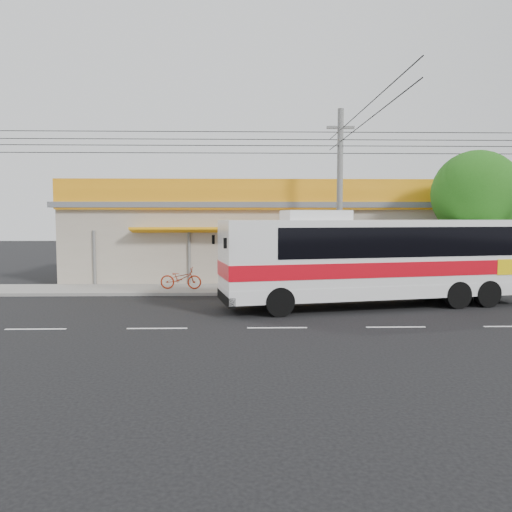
{
  "coord_description": "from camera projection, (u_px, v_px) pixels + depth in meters",
  "views": [
    {
      "loc": [
        -1.13,
        -18.9,
        3.7
      ],
      "look_at": [
        -0.59,
        2.0,
        2.06
      ],
      "focal_mm": 35.0,
      "sensor_mm": 36.0,
      "label": 1
    }
  ],
  "objects": [
    {
      "name": "storefront_building",
      "position": [
        262.0,
        240.0,
        30.48
      ],
      "size": [
        22.6,
        9.2,
        5.7
      ],
      "color": "#A19582",
      "rests_on": "ground"
    },
    {
      "name": "motorbike_red",
      "position": [
        181.0,
        278.0,
        24.6
      ],
      "size": [
        2.08,
        0.84,
        1.07
      ],
      "primitive_type": "imported",
      "rotation": [
        0.0,
        0.0,
        1.5
      ],
      "color": "maroon",
      "rests_on": "sidewalk"
    },
    {
      "name": "tree_near",
      "position": [
        479.0,
        197.0,
        23.77
      ],
      "size": [
        4.15,
        4.15,
        6.87
      ],
      "color": "#362015",
      "rests_on": "ground"
    },
    {
      "name": "lane_markings",
      "position": [
        277.0,
        328.0,
        16.66
      ],
      "size": [
        50.0,
        0.12,
        0.01
      ],
      "primitive_type": null,
      "color": "silver",
      "rests_on": "ground"
    },
    {
      "name": "utility_pole",
      "position": [
        340.0,
        142.0,
        23.89
      ],
      "size": [
        34.0,
        14.0,
        8.86
      ],
      "color": "#5C5C5A",
      "rests_on": "ground"
    },
    {
      "name": "coach_bus",
      "position": [
        381.0,
        255.0,
        20.61
      ],
      "size": [
        13.14,
        5.22,
        3.96
      ],
      "rotation": [
        0.0,
        0.0,
        0.2
      ],
      "color": "silver",
      "rests_on": "ground"
    },
    {
      "name": "ground",
      "position": [
        273.0,
        313.0,
        19.15
      ],
      "size": [
        120.0,
        120.0,
        0.0
      ],
      "primitive_type": "plane",
      "color": "black",
      "rests_on": "ground"
    },
    {
      "name": "sidewalk",
      "position": [
        266.0,
        289.0,
        25.13
      ],
      "size": [
        30.0,
        3.2,
        0.15
      ],
      "primitive_type": "cube",
      "color": "slate",
      "rests_on": "ground"
    }
  ]
}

